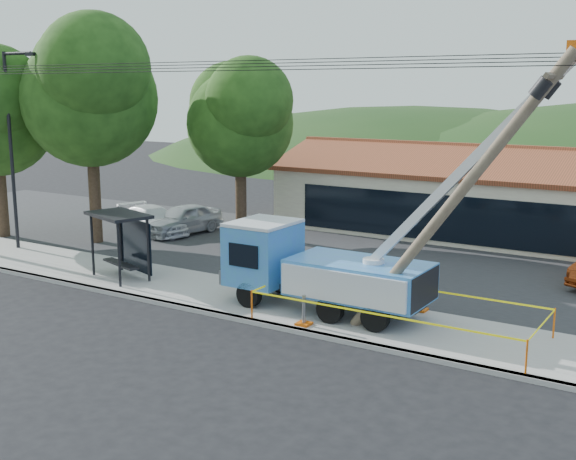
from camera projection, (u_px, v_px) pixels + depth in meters
The scene contains 15 objects.
ground at pixel (179, 335), 22.05m from camera, with size 120.00×120.00×0.00m, color black.
curb at pixel (221, 315), 23.78m from camera, with size 60.00×0.25×0.15m, color #A19D97.
sidewalk at pixel (254, 301), 25.36m from camera, with size 60.00×4.00×0.15m, color #A19D97.
parking_lot at pixel (356, 257), 32.02m from camera, with size 60.00×12.00×0.10m, color #28282B.
strip_mall at pixel (500, 200), 36.21m from camera, with size 22.50×8.53×4.67m.
streetlight at pixel (13, 136), 32.36m from camera, with size 2.13×0.22×9.00m.
tree_west_near at pixel (89, 86), 33.49m from camera, with size 7.56×6.72×10.80m.
tree_lot at pixel (240, 113), 35.30m from camera, with size 6.30×5.60×8.94m.
hill_west at pixel (414, 160), 75.58m from camera, with size 78.40×56.00×28.00m, color #183814.
utility_truck at pixel (321, 266), 23.82m from camera, with size 11.32×3.76×8.48m.
leaning_pole at pixel (463, 189), 20.04m from camera, with size 6.25×1.80×8.42m.
bus_shelter at pixel (123, 230), 27.88m from camera, with size 3.02×2.36×2.56m.
caution_tape at pixel (397, 306), 22.18m from camera, with size 8.72×3.23×0.93m.
car_silver at pixel (183, 236), 36.87m from camera, with size 1.80×4.47×1.52m, color #AEB2B5.
car_white at pixel (154, 235), 37.00m from camera, with size 1.93×4.76×1.38m, color white.
Camera 1 is at (13.99, -16.02, 7.45)m, focal length 45.00 mm.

